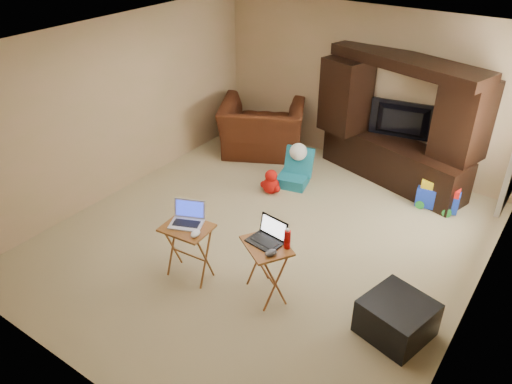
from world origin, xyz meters
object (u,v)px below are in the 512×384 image
Objects in this scene: television at (402,122)px; water_bottle at (287,239)px; ottoman at (397,318)px; laptop_left at (186,216)px; recliner at (262,128)px; plush_toy at (271,181)px; mouse_left at (195,234)px; tray_table_left at (189,252)px; entertainment_center at (399,122)px; push_toy at (439,194)px; laptop_right at (265,233)px; child_rocker at (293,168)px; mouse_right at (271,253)px; tray_table_right at (266,270)px.

television reaches higher than water_bottle.
laptop_left reaches higher than ottoman.
recliner is 6.52× the size of water_bottle.
mouse_left is at bearing -78.21° from plush_toy.
recliner is at bearing 105.01° from tray_table_left.
entertainment_center is 4.03× the size of push_toy.
laptop_right is at bearing -8.72° from laptop_left.
plush_toy is at bearing 73.32° from laptop_left.
push_toy reaches higher than plush_toy.
mouse_left is at bearing -164.61° from ottoman.
child_rocker is 0.43m from plush_toy.
water_bottle is (2.25, -2.86, 0.34)m from recliner.
recliner is at bearing 2.30° from television.
mouse_right reaches higher than push_toy.
mouse_left is at bearing -47.57° from laptop_left.
mouse_left is (0.31, -2.57, 0.43)m from child_rocker.
push_toy is 4.20× the size of mouse_left.
television reaches higher than ottoman.
mouse_right is (1.15, -2.38, 0.42)m from child_rocker.
mouse_left is (0.46, -2.18, 0.52)m from plush_toy.
ottoman is at bearing 7.67° from tray_table_left.
laptop_right is at bearing 140.53° from mouse_right.
laptop_left reaches higher than child_rocker.
mouse_right is 0.23m from water_bottle.
entertainment_center is 0.13m from television.
water_bottle is at bearing 53.63° from tray_table_right.
ottoman is at bearing -51.61° from entertainment_center.
water_bottle is at bearing 81.22° from television.
ottoman is 1.42m from tray_table_right.
laptop_right is at bearing -58.61° from plush_toy.
laptop_right reaches higher than push_toy.
laptop_left is at bearing -175.19° from mouse_right.
laptop_left is (-0.03, 0.03, 0.46)m from tray_table_left.
mouse_right is (2.18, -3.06, 0.27)m from recliner.
tray_table_left is (-1.04, -3.65, -0.58)m from television.
television is 1.75m from child_rocker.
ottoman is at bearing 101.91° from television.
ottoman is (1.25, -3.02, -0.76)m from entertainment_center.
tray_table_left is 1.10m from mouse_right.
laptop_right is (0.86, 0.26, 0.46)m from tray_table_left.
child_rocker is at bearing 119.31° from water_bottle.
entertainment_center is 3.21m from water_bottle.
child_rocker is 2.68m from mouse_right.
plush_toy is at bearing -124.17° from child_rocker.
tray_table_right is (0.90, 0.24, -0.00)m from tray_table_left.
child_rocker is at bearing -171.41° from push_toy.
recliner is at bearing 128.24° from water_bottle.
laptop_right is (-1.03, -2.87, 0.58)m from push_toy.
entertainment_center is 6.57× the size of laptop_left.
recliner is at bearing 129.60° from plush_toy.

